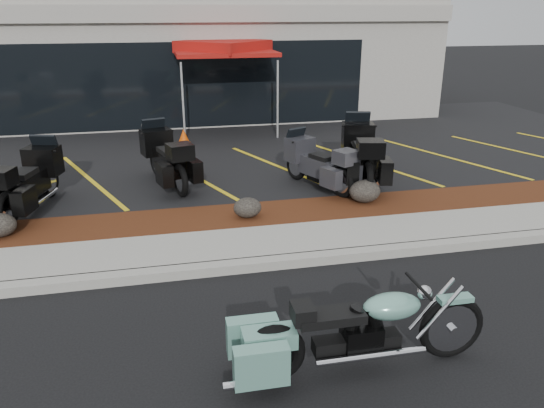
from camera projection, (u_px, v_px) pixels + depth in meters
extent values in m
plane|color=black|center=(221.00, 303.00, 7.20)|extent=(90.00, 90.00, 0.00)
cube|color=gray|center=(213.00, 269.00, 7.99)|extent=(24.00, 0.25, 0.15)
cube|color=gray|center=(208.00, 249.00, 8.63)|extent=(24.00, 1.20, 0.15)
cube|color=#39160D|center=(201.00, 222.00, 9.73)|extent=(24.00, 1.20, 0.16)
cube|color=black|center=(183.00, 149.00, 14.67)|extent=(26.00, 9.60, 0.15)
cube|color=gray|center=(170.00, 58.00, 19.77)|extent=(18.00, 8.00, 4.00)
cube|color=black|center=(176.00, 86.00, 16.30)|extent=(12.00, 0.06, 2.60)
cube|color=gray|center=(171.00, 13.00, 15.54)|extent=(18.00, 0.30, 0.50)
ellipsoid|color=black|center=(247.00, 208.00, 9.67)|extent=(0.52, 0.43, 0.37)
ellipsoid|color=black|center=(365.00, 191.00, 10.41)|extent=(0.62, 0.52, 0.44)
cone|color=#D24707|center=(184.00, 137.00, 14.85)|extent=(0.39, 0.39, 0.43)
cylinder|color=silver|center=(179.00, 103.00, 14.86)|extent=(0.06, 0.06, 2.22)
cylinder|color=silver|center=(274.00, 101.00, 15.18)|extent=(0.06, 0.06, 2.22)
cylinder|color=silver|center=(182.00, 89.00, 17.37)|extent=(0.06, 0.06, 2.22)
cylinder|color=silver|center=(264.00, 87.00, 17.70)|extent=(0.06, 0.06, 2.22)
cube|color=#9C120E|center=(224.00, 52.00, 15.84)|extent=(3.15, 3.15, 0.12)
cube|color=#9C120E|center=(223.00, 46.00, 15.78)|extent=(3.00, 3.00, 0.34)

